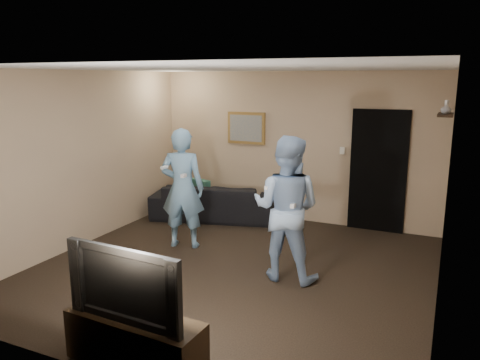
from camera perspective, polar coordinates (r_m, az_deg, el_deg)
The scene contains 19 objects.
ground at distance 6.33m, azimuth -0.87°, elevation -10.79°, with size 5.00×5.00×0.00m, color black.
ceiling at distance 5.82m, azimuth -0.95°, elevation 13.47°, with size 5.00×5.00×0.04m, color silver.
wall_back at distance 8.23m, azimuth 6.60°, elevation 3.98°, with size 5.00×0.04×2.60m, color tan.
wall_front at distance 3.90m, azimuth -16.95°, elevation -5.89°, with size 5.00×0.04×2.60m, color tan.
wall_left at distance 7.35m, azimuth -18.82°, elevation 2.39°, with size 0.04×5.00×2.60m, color tan.
wall_right at distance 5.39m, azimuth 23.89°, elevation -1.45°, with size 0.04×5.00×2.60m, color tan.
sofa at distance 8.43m, azimuth -3.30°, elevation -2.59°, with size 2.16×0.85×0.63m, color black.
throw_pillow at distance 8.51m, azimuth -4.87°, elevation -1.33°, with size 0.42×0.13×0.42m, color #1B5144.
painting_frame at distance 8.49m, azimuth 0.78°, elevation 6.35°, with size 0.72×0.05×0.57m, color olive.
painting_canvas at distance 8.46m, azimuth 0.70°, elevation 6.33°, with size 0.62×0.01×0.47m, color slate.
doorway at distance 7.93m, azimuth 16.48°, elevation 1.04°, with size 0.90×0.06×2.00m, color black.
light_switch at distance 7.99m, azimuth 12.36°, elevation 3.52°, with size 0.08×0.02×0.12m, color silver.
wall_shelf at distance 7.07m, azimuth 23.77°, elevation 7.29°, with size 0.20×0.60×0.03m, color black.
shelf_vase at distance 7.03m, azimuth 23.83°, elevation 7.98°, with size 0.14×0.14×0.14m, color #ADAEB2.
shelf_figurine at distance 7.17m, azimuth 23.86°, elevation 8.18°, with size 0.06×0.06×0.18m, color #BCBBC0.
tv_console at distance 4.39m, azimuth -12.64°, elevation -18.57°, with size 1.27×0.41×0.45m, color black.
television at distance 4.14m, azimuth -13.01°, elevation -11.92°, with size 1.15×0.15×0.66m, color black.
wii_player_left at distance 6.95m, azimuth -7.03°, elevation -1.01°, with size 0.74×0.59×1.78m.
wii_player_right at distance 5.82m, azimuth 5.65°, elevation -3.46°, with size 0.89×0.69×1.81m.
Camera 1 is at (2.50, -5.25, 2.49)m, focal length 35.00 mm.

